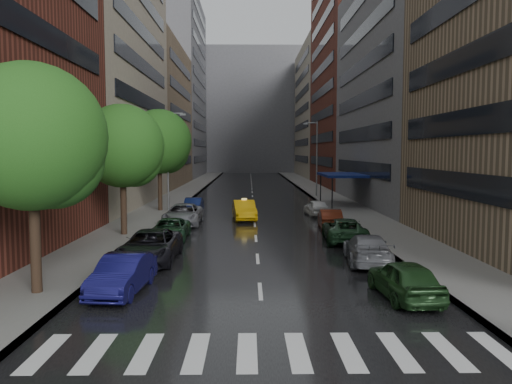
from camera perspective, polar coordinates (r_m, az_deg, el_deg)
The scene contains 17 objects.
ground at distance 16.37m, azimuth 0.82°, elevation -15.13°, with size 220.00×220.00×0.00m, color gray.
road at distance 65.63m, azimuth -0.43°, elevation -0.16°, with size 14.00×140.00×0.01m, color black.
sidewalk_left at distance 66.18m, azimuth -8.25°, elevation -0.11°, with size 4.00×140.00×0.15m, color gray.
sidewalk_right at distance 66.30m, azimuth 7.37°, elevation -0.09°, with size 4.00×140.00×0.15m, color gray.
crosswalk at distance 14.51m, azimuth 1.89°, elevation -17.76°, with size 13.15×2.80×0.01m.
buildings_left at distance 76.31m, azimuth -12.10°, elevation 12.45°, with size 8.00×108.00×38.00m.
buildings_right at distance 74.34m, azimuth 11.42°, elevation 11.93°, with size 8.05×109.10×36.00m.
building_far at distance 133.80m, azimuth -0.64°, elevation 9.17°, with size 40.00×14.00×32.00m, color slate.
tree_near at distance 20.59m, azimuth -24.28°, elevation 5.73°, with size 5.57×5.57×8.87m.
tree_mid at distance 33.35m, azimuth -15.04°, elevation 5.08°, with size 5.39×5.39×8.58m.
tree_far at distance 46.42m, azimuth -11.00°, elevation 5.66°, with size 5.88×5.88×9.36m.
taxi at distance 40.40m, azimuth -1.36°, elevation -2.07°, with size 1.68×4.82×1.59m, color #DEA30B.
parked_cars_left at distance 31.65m, azimuth -9.84°, elevation -4.10°, with size 2.68×29.41×1.59m.
parked_cars_right at distance 30.19m, azimuth 10.39°, elevation -4.58°, with size 2.79×28.82×1.50m.
street_lamp_left at distance 45.98m, azimuth -9.95°, elevation 3.79°, with size 1.74×0.22×9.00m.
street_lamp_right at distance 60.95m, azimuth 6.89°, elevation 4.03°, with size 1.74×0.22×9.00m.
awning at distance 51.33m, azimuth 9.77°, elevation 1.92°, with size 4.00×8.00×3.12m.
Camera 1 is at (-0.45, -15.39, 5.55)m, focal length 35.00 mm.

